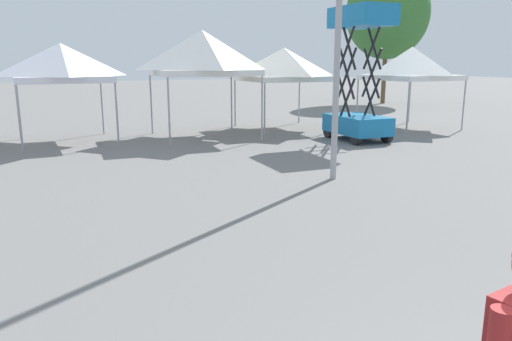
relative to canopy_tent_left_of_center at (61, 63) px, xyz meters
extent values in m
cylinder|color=#9E9EA3|center=(-1.35, -1.44, -1.51)|extent=(0.06, 0.06, 2.18)
cylinder|color=#9E9EA3|center=(1.44, -1.35, -1.51)|extent=(0.06, 0.06, 2.18)
cylinder|color=#9E9EA3|center=(-1.44, 1.35, -1.51)|extent=(0.06, 0.06, 2.18)
cylinder|color=#9E9EA3|center=(1.35, 1.44, -1.51)|extent=(0.06, 0.06, 2.18)
pyramid|color=white|center=(0.00, 0.00, 0.10)|extent=(3.03, 3.03, 1.04)
cube|color=white|center=(0.00, 0.00, -0.52)|extent=(3.00, 3.00, 0.20)
cylinder|color=#9E9EA3|center=(2.88, -2.32, -1.42)|extent=(0.06, 0.06, 2.36)
cylinder|color=#9E9EA3|center=(6.03, -2.47, -1.42)|extent=(0.06, 0.06, 2.36)
cylinder|color=#9E9EA3|center=(3.03, 0.83, -1.42)|extent=(0.06, 0.06, 2.36)
cylinder|color=#9E9EA3|center=(6.18, 0.68, -1.42)|extent=(0.06, 0.06, 2.36)
pyramid|color=white|center=(4.53, -0.82, 0.43)|extent=(3.46, 3.46, 1.33)
cube|color=white|center=(4.53, -0.82, -0.34)|extent=(3.43, 3.43, 0.20)
cylinder|color=#9E9EA3|center=(6.59, -1.49, -1.55)|extent=(0.06, 0.06, 2.10)
cylinder|color=#9E9EA3|center=(9.59, -1.57, -1.55)|extent=(0.06, 0.06, 2.10)
cylinder|color=#9E9EA3|center=(6.67, 1.51, -1.55)|extent=(0.06, 0.06, 2.10)
cylinder|color=#9E9EA3|center=(9.67, 1.43, -1.55)|extent=(0.06, 0.06, 2.10)
pyramid|color=white|center=(8.13, -0.03, 0.03)|extent=(3.23, 3.23, 1.07)
cube|color=white|center=(8.13, -0.03, -0.61)|extent=(3.20, 3.20, 0.20)
cylinder|color=#9E9EA3|center=(11.42, -3.46, -1.54)|extent=(0.06, 0.06, 2.13)
cylinder|color=#9E9EA3|center=(14.31, -3.33, -1.54)|extent=(0.06, 0.06, 2.13)
cylinder|color=#9E9EA3|center=(11.30, -0.56, -1.54)|extent=(0.06, 0.06, 2.13)
cylinder|color=#9E9EA3|center=(14.19, -0.44, -1.54)|extent=(0.06, 0.06, 2.13)
pyramid|color=white|center=(12.80, -1.95, 0.07)|extent=(3.17, 3.17, 1.08)
cube|color=white|center=(12.80, -1.95, -0.57)|extent=(3.14, 3.14, 0.20)
cylinder|color=black|center=(8.44, -4.49, -2.36)|extent=(0.20, 0.49, 0.48)
cylinder|color=black|center=(9.63, -4.53, -2.36)|extent=(0.20, 0.49, 0.48)
cylinder|color=black|center=(8.50, -2.77, -2.36)|extent=(0.20, 0.49, 0.48)
cylinder|color=black|center=(9.69, -2.81, -2.36)|extent=(0.20, 0.49, 0.48)
cube|color=#1972AD|center=(9.07, -3.65, -2.06)|extent=(1.48, 2.35, 0.60)
cylinder|color=black|center=(8.58, -3.64, -1.29)|extent=(0.12, 1.02, 1.65)
cylinder|color=black|center=(8.58, -3.64, -1.29)|extent=(0.12, 1.02, 1.65)
cylinder|color=black|center=(9.56, -3.67, -1.29)|extent=(0.12, 1.02, 1.65)
cylinder|color=black|center=(9.56, -3.67, -1.29)|extent=(0.12, 1.02, 1.65)
cylinder|color=black|center=(8.58, -3.64, -0.34)|extent=(0.12, 1.02, 1.65)
cylinder|color=black|center=(8.58, -3.64, -0.34)|extent=(0.12, 1.02, 1.65)
cylinder|color=black|center=(9.56, -3.67, -0.34)|extent=(0.12, 1.02, 1.65)
cylinder|color=black|center=(9.56, -3.67, -0.34)|extent=(0.12, 1.02, 1.65)
cylinder|color=black|center=(8.58, -3.64, 0.60)|extent=(0.12, 1.02, 1.65)
cylinder|color=black|center=(8.58, -3.64, 0.60)|extent=(0.12, 1.02, 1.65)
cylinder|color=black|center=(9.56, -3.67, 0.60)|extent=(0.12, 1.02, 1.65)
cylinder|color=black|center=(9.56, -3.67, 0.60)|extent=(0.12, 1.02, 1.65)
cube|color=#1972AD|center=(9.07, -3.65, 1.19)|extent=(1.40, 2.23, 0.12)
cube|color=#1972AD|center=(9.03, -4.71, 1.53)|extent=(1.33, 0.11, 0.55)
cube|color=#1972AD|center=(9.10, -2.59, 1.53)|extent=(1.33, 0.11, 0.55)
cube|color=#1972AD|center=(8.42, -3.63, 1.53)|extent=(0.14, 2.19, 0.55)
cube|color=#1972AD|center=(9.71, -3.67, 1.53)|extent=(0.14, 2.19, 0.55)
cylinder|color=brown|center=(19.64, 8.11, -0.83)|extent=(0.28, 0.28, 3.54)
ellipsoid|color=#387233|center=(19.64, 8.11, 2.99)|extent=(5.13, 5.13, 5.64)
camera|label=1|loc=(-0.97, -17.29, 0.04)|focal=34.19mm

